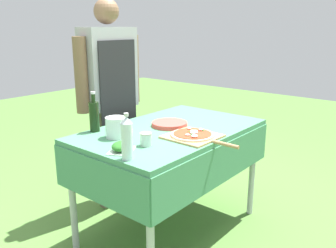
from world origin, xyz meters
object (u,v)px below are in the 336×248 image
Objects in this scene: person_cook at (110,89)px; herb_container at (122,147)px; prep_table at (170,141)px; mixing_tub at (116,127)px; water_bottle at (127,138)px; plate_stack at (170,124)px; pizza_on_peel at (194,136)px; sauce_jar at (146,140)px; oil_bottle at (94,116)px.

person_cook reaches higher than herb_container.
prep_table is 10.01× the size of mixing_tub.
water_bottle is at bearing 53.63° from person_cook.
plate_stack is (0.67, 0.25, -0.11)m from water_bottle.
plate_stack reaches higher than prep_table.
mixing_tub is (-0.39, 0.15, 0.16)m from prep_table.
pizza_on_peel is 6.22× the size of sauce_jar.
prep_table is at bearing 8.22° from herb_container.
herb_container reaches higher than prep_table.
mixing_tub reaches higher than sauce_jar.
water_bottle is (-0.56, 0.05, 0.11)m from pizza_on_peel.
oil_bottle is at bearing 89.88° from mixing_tub.
prep_table is 0.79× the size of person_cook.
person_cook is 1.10m from water_bottle.
oil_bottle is 1.30× the size of herb_container.
plate_stack is 0.47m from sauce_jar.
oil_bottle is 0.48m from herb_container.
water_bottle is (-0.63, -0.20, 0.22)m from prep_table.
person_cook is at bearing 91.74° from plate_stack.
pizza_on_peel is 3.71× the size of mixing_tub.
plate_stack is at bearing -35.98° from oil_bottle.
water_bottle is (-0.66, -0.88, -0.09)m from person_cook.
plate_stack is (0.44, -0.10, -0.05)m from mixing_tub.
mixing_tub is 0.27m from sauce_jar.
prep_table is at bearing 18.05° from water_bottle.
herb_container is 0.81× the size of plate_stack.
sauce_jar is (0.17, -0.04, 0.01)m from herb_container.
plate_stack is at bearing 92.12° from person_cook.
sauce_jar is at bearing 18.98° from water_bottle.
sauce_jar is at bearing -158.71° from plate_stack.
person_cook is 21.30× the size of sauce_jar.
plate_stack is at bearing 21.29° from sauce_jar.
plate_stack is at bearing 11.98° from herb_container.
sauce_jar is at bearing -89.39° from mixing_tub.
pizza_on_peel is at bearing 84.41° from person_cook.
prep_table is 2.70× the size of pizza_on_peel.
oil_bottle is at bearing 117.90° from pizza_on_peel.
oil_bottle is at bearing 90.28° from sauce_jar.
water_bottle is at bearing -161.02° from sauce_jar.
pizza_on_peel is at bearing -62.57° from oil_bottle.
mixing_tub is (-0.42, -0.53, -0.14)m from person_cook.
sauce_jar is (-0.44, -0.17, 0.02)m from plate_stack.
mixing_tub is at bearing 56.19° from water_bottle.
oil_bottle is at bearing 69.93° from herb_container.
prep_table is at bearing -43.13° from oil_bottle.
person_cook is 0.53m from oil_bottle.
person_cook is at bearing 62.31° from sauce_jar.
sauce_jar is at bearing -89.72° from oil_bottle.
oil_bottle reaches higher than water_bottle.
herb_container is at bearing -171.78° from prep_table.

